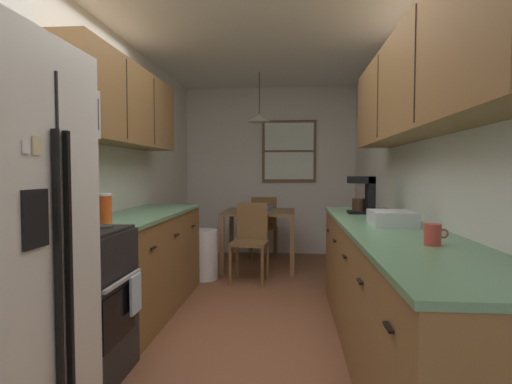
{
  "coord_description": "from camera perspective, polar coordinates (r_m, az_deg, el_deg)",
  "views": [
    {
      "loc": [
        0.33,
        -2.82,
        1.27
      ],
      "look_at": [
        -0.02,
        1.35,
        1.06
      ],
      "focal_mm": 29.2,
      "sensor_mm": 36.0,
      "label": 1
    }
  ],
  "objects": [
    {
      "name": "back_window",
      "position": [
        6.4,
        4.55,
        5.59
      ],
      "size": [
        0.82,
        0.05,
        0.94
      ],
      "color": "brown"
    },
    {
      "name": "pendant_light",
      "position": [
        5.49,
        0.47,
        10.1
      ],
      "size": [
        0.3,
        0.3,
        0.64
      ],
      "color": "black"
    },
    {
      "name": "counter_left",
      "position": [
        3.95,
        -15.16,
        -9.22
      ],
      "size": [
        0.64,
        1.93,
        0.9
      ],
      "color": "brown",
      "rests_on": "ground"
    },
    {
      "name": "storage_canister",
      "position": [
        3.16,
        -20.14,
        -2.12
      ],
      "size": [
        0.11,
        0.11,
        0.21
      ],
      "color": "#D84C19",
      "rests_on": "counter_left"
    },
    {
      "name": "table_serving_bowl",
      "position": [
        5.52,
        1.32,
        -2.21
      ],
      "size": [
        0.19,
        0.19,
        0.06
      ],
      "primitive_type": "cylinder",
      "color": "#4C7299",
      "rests_on": "dining_table"
    },
    {
      "name": "mug_spare",
      "position": [
        4.21,
        13.62,
        -1.64
      ],
      "size": [
        0.13,
        0.09,
        0.09
      ],
      "color": "#BF3F33",
      "rests_on": "counter_right"
    },
    {
      "name": "trash_bin",
      "position": [
        5.0,
        -7.23,
        -8.48
      ],
      "size": [
        0.35,
        0.35,
        0.58
      ],
      "primitive_type": "cylinder",
      "color": "white",
      "rests_on": "ground"
    },
    {
      "name": "wall_back",
      "position": [
        6.48,
        1.91,
        2.87
      ],
      "size": [
        4.4,
        0.1,
        2.55
      ],
      "primitive_type": "cube",
      "color": "silver",
      "rests_on": "ground"
    },
    {
      "name": "upper_cabinets_right",
      "position": [
        2.92,
        21.45,
        13.8
      ],
      "size": [
        0.33,
        2.88,
        0.67
      ],
      "color": "brown"
    },
    {
      "name": "dish_rack",
      "position": [
        2.99,
        18.09,
        -3.44
      ],
      "size": [
        0.28,
        0.34,
        0.1
      ],
      "primitive_type": "cube",
      "color": "silver",
      "rests_on": "counter_right"
    },
    {
      "name": "microwave_over_range",
      "position": [
        2.77,
        -26.93,
        10.17
      ],
      "size": [
        0.39,
        0.63,
        0.31
      ],
      "color": "silver"
    },
    {
      "name": "stove_range",
      "position": [
        2.81,
        -24.36,
        -13.93
      ],
      "size": [
        0.66,
        0.65,
        1.1
      ],
      "color": "black",
      "rests_on": "ground"
    },
    {
      "name": "dining_chair_near",
      "position": [
        4.86,
        -0.76,
        -6.29
      ],
      "size": [
        0.44,
        0.44,
        0.9
      ],
      "color": "brown",
      "rests_on": "ground"
    },
    {
      "name": "coffee_maker",
      "position": [
        3.76,
        14.64,
        -0.29
      ],
      "size": [
        0.22,
        0.18,
        0.33
      ],
      "color": "black",
      "rests_on": "counter_right"
    },
    {
      "name": "dish_towel",
      "position": [
        2.79,
        -16.16,
        -13.26
      ],
      "size": [
        0.02,
        0.16,
        0.24
      ],
      "primitive_type": "cube",
      "color": "silver"
    },
    {
      "name": "wall_right",
      "position": [
        3.95,
        19.8,
        2.74
      ],
      "size": [
        0.1,
        9.0,
        2.55
      ],
      "primitive_type": "cube",
      "color": "silver",
      "rests_on": "ground"
    },
    {
      "name": "dining_table",
      "position": [
        5.48,
        0.46,
        -3.76
      ],
      "size": [
        0.92,
        0.89,
        0.76
      ],
      "color": "brown",
      "rests_on": "ground"
    },
    {
      "name": "ground_plane",
      "position": [
        4.04,
        -0.12,
        -15.5
      ],
      "size": [
        12.0,
        12.0,
        0.0
      ],
      "primitive_type": "plane",
      "color": "brown"
    },
    {
      "name": "ceiling_slab",
      "position": [
        4.05,
        -0.12,
        21.83
      ],
      "size": [
        4.4,
        9.0,
        0.08
      ],
      "primitive_type": "cube",
      "color": "white"
    },
    {
      "name": "counter_right",
      "position": [
        2.99,
        18.04,
        -13.19
      ],
      "size": [
        0.64,
        3.2,
        0.9
      ],
      "color": "brown",
      "rests_on": "ground"
    },
    {
      "name": "wall_left",
      "position": [
        4.17,
        -18.95,
        2.75
      ],
      "size": [
        0.1,
        9.0,
        2.55
      ],
      "primitive_type": "cube",
      "color": "silver",
      "rests_on": "ground"
    },
    {
      "name": "upper_cabinets_left",
      "position": [
        3.91,
        -17.64,
        11.17
      ],
      "size": [
        0.33,
        2.01,
        0.69
      ],
      "color": "brown"
    },
    {
      "name": "mug_by_coffeemaker",
      "position": [
        2.27,
        23.07,
        -5.37
      ],
      "size": [
        0.12,
        0.08,
        0.11
      ],
      "color": "#BF3F33",
      "rests_on": "counter_right"
    },
    {
      "name": "dining_chair_far",
      "position": [
        6.14,
        1.04,
        -4.38
      ],
      "size": [
        0.44,
        0.44,
        0.9
      ],
      "color": "brown",
      "rests_on": "ground"
    }
  ]
}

